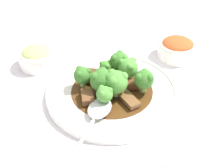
% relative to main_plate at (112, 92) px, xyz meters
% --- Properties ---
extents(ground_plane, '(4.00, 4.00, 0.00)m').
position_rel_main_plate_xyz_m(ground_plane, '(0.00, 0.00, -0.01)').
color(ground_plane, silver).
extents(main_plate, '(0.31, 0.31, 0.02)m').
position_rel_main_plate_xyz_m(main_plate, '(0.00, 0.00, 0.00)').
color(main_plate, white).
rests_on(main_plate, ground_plane).
extents(beef_strip_0, '(0.06, 0.06, 0.01)m').
position_rel_main_plate_xyz_m(beef_strip_0, '(0.02, 0.01, 0.02)').
color(beef_strip_0, brown).
rests_on(beef_strip_0, main_plate).
extents(beef_strip_1, '(0.05, 0.04, 0.01)m').
position_rel_main_plate_xyz_m(beef_strip_1, '(0.04, 0.05, 0.02)').
color(beef_strip_1, '#56331E').
rests_on(beef_strip_1, main_plate).
extents(beef_strip_2, '(0.05, 0.04, 0.01)m').
position_rel_main_plate_xyz_m(beef_strip_2, '(-0.04, 0.05, 0.02)').
color(beef_strip_2, brown).
rests_on(beef_strip_2, main_plate).
extents(beef_strip_3, '(0.03, 0.06, 0.02)m').
position_rel_main_plate_xyz_m(beef_strip_3, '(0.01, -0.03, 0.02)').
color(beef_strip_3, '#56331E').
rests_on(beef_strip_3, main_plate).
extents(beef_strip_4, '(0.06, 0.06, 0.01)m').
position_rel_main_plate_xyz_m(beef_strip_4, '(-0.04, -0.04, 0.01)').
color(beef_strip_4, brown).
rests_on(beef_strip_4, main_plate).
extents(broccoli_floret_0, '(0.05, 0.05, 0.06)m').
position_rel_main_plate_xyz_m(broccoli_floret_0, '(0.07, -0.01, 0.04)').
color(broccoli_floret_0, '#7FA84C').
rests_on(broccoli_floret_0, main_plate).
extents(broccoli_floret_1, '(0.04, 0.04, 0.05)m').
position_rel_main_plate_xyz_m(broccoli_floret_1, '(0.01, 0.07, 0.04)').
color(broccoli_floret_1, '#8EB756').
rests_on(broccoli_floret_1, main_plate).
extents(broccoli_floret_2, '(0.05, 0.05, 0.06)m').
position_rel_main_plate_xyz_m(broccoli_floret_2, '(0.04, -0.03, 0.04)').
color(broccoli_floret_2, '#7FA84C').
rests_on(broccoli_floret_2, main_plate).
extents(broccoli_floret_3, '(0.04, 0.04, 0.06)m').
position_rel_main_plate_xyz_m(broccoli_floret_3, '(-0.00, -0.07, 0.04)').
color(broccoli_floret_3, '#8EB756').
rests_on(broccoli_floret_3, main_plate).
extents(broccoli_floret_4, '(0.05, 0.05, 0.06)m').
position_rel_main_plate_xyz_m(broccoli_floret_4, '(-0.02, -0.01, 0.05)').
color(broccoli_floret_4, '#7FA84C').
rests_on(broccoli_floret_4, main_plate).
extents(broccoli_floret_5, '(0.03, 0.03, 0.04)m').
position_rel_main_plate_xyz_m(broccoli_floret_5, '(0.05, 0.02, 0.03)').
color(broccoli_floret_5, '#8EB756').
rests_on(broccoli_floret_5, main_plate).
extents(broccoli_floret_6, '(0.05, 0.05, 0.06)m').
position_rel_main_plate_xyz_m(broccoli_floret_6, '(-0.01, 0.02, 0.04)').
color(broccoli_floret_6, '#8EB756').
rests_on(broccoli_floret_6, main_plate).
extents(broccoli_floret_7, '(0.04, 0.04, 0.05)m').
position_rel_main_plate_xyz_m(broccoli_floret_7, '(-0.06, 0.01, 0.04)').
color(broccoli_floret_7, '#7FA84C').
rests_on(broccoli_floret_7, main_plate).
extents(serving_spoon, '(0.22, 0.08, 0.01)m').
position_rel_main_plate_xyz_m(serving_spoon, '(-0.09, 0.02, 0.02)').
color(serving_spoon, silver).
rests_on(serving_spoon, main_plate).
extents(side_bowl_kimchi, '(0.11, 0.11, 0.05)m').
position_rel_main_plate_xyz_m(side_bowl_kimchi, '(0.18, -0.16, 0.02)').
color(side_bowl_kimchi, white).
rests_on(side_bowl_kimchi, ground_plane).
extents(side_bowl_appetizer, '(0.09, 0.09, 0.06)m').
position_rel_main_plate_xyz_m(side_bowl_appetizer, '(0.10, 0.21, 0.02)').
color(side_bowl_appetizer, white).
rests_on(side_bowl_appetizer, ground_plane).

